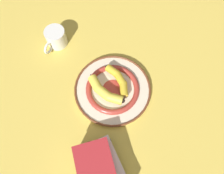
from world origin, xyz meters
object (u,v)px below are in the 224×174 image
book_stack (100,171)px  coffee_mug (56,38)px  banana_a (119,80)px  banana_b (104,91)px  decorative_bowl (112,89)px

book_stack → coffee_mug: size_ratio=1.84×
banana_a → banana_b: bearing=98.8°
banana_a → banana_b: (0.07, -0.02, 0.00)m
decorative_bowl → banana_a: bearing=166.9°
book_stack → coffee_mug: book_stack is taller
decorative_bowl → banana_b: size_ratio=1.68×
banana_b → book_stack: bearing=-51.6°
decorative_bowl → banana_b: 0.05m
book_stack → coffee_mug: 0.59m
coffee_mug → banana_b: bearing=66.8°
banana_b → coffee_mug: bearing=169.7°
decorative_bowl → coffee_mug: (-0.05, -0.34, 0.03)m
decorative_bowl → coffee_mug: 0.34m
coffee_mug → book_stack: bearing=47.5°
banana_a → coffee_mug: coffee_mug is taller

